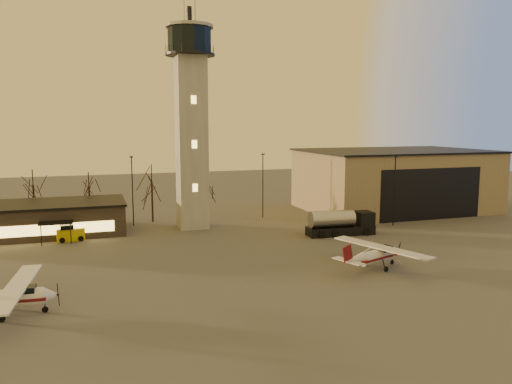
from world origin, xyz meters
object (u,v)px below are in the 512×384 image
cessna_front (379,258)px  fuel_truck (340,225)px  cessna_rear (12,301)px  control_tower (191,112)px  hangar (394,180)px  terminal (27,219)px  service_cart (70,234)px

cessna_front → fuel_truck: bearing=57.0°
cessna_rear → fuel_truck: (37.70, 17.15, 0.19)m
cessna_front → control_tower: bearing=99.0°
hangar → terminal: 58.11m
control_tower → cessna_front: control_tower is taller
terminal → fuel_truck: bearing=-17.9°
fuel_truck → terminal: bearing=165.6°
hangar → terminal: (-57.99, -2.00, -3.00)m
terminal → cessna_front: bearing=-37.7°
cessna_rear → fuel_truck: bearing=29.7°
control_tower → terminal: (-21.99, 1.98, -14.17)m
service_cart → terminal: bearing=129.8°
terminal → service_cart: size_ratio=7.14×
control_tower → service_cart: 22.84m
hangar → service_cart: 53.12m
terminal → fuel_truck: 41.86m
control_tower → fuel_truck: 25.71m
terminal → cessna_rear: size_ratio=2.09×
control_tower → cessna_rear: 37.58m
hangar → fuel_truck: bearing=-140.7°
control_tower → hangar: bearing=6.3°
control_tower → hangar: control_tower is taller
hangar → cessna_rear: bearing=-150.2°
cessna_rear → cessna_front: bearing=8.6°
control_tower → service_cart: size_ratio=9.17×
cessna_rear → service_cart: 25.28m
cessna_front → cessna_rear: size_ratio=0.94×
hangar → control_tower: bearing=-173.7°
service_cart → control_tower: bearing=2.3°
control_tower → service_cart: control_tower is taller
fuel_truck → hangar: bearing=42.9°
terminal → hangar: bearing=2.0°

